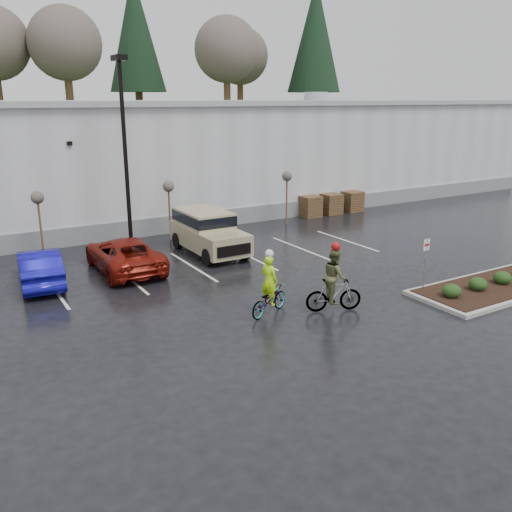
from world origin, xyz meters
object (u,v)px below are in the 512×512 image
pallet_stack_b (331,204)px  suv_tan (209,233)px  sapling_east (287,179)px  cyclist_olive (334,287)px  car_blue (40,267)px  sapling_west (38,201)px  car_red (124,254)px  sapling_mid (168,190)px  pallet_stack_a (310,206)px  fire_lane_sign (425,258)px  cyclist_hivis (269,294)px  pallet_stack_c (352,201)px  lamppost (124,135)px

pallet_stack_b → suv_tan: bearing=-158.2°
sapling_east → cyclist_olive: (-6.39, -12.47, -1.81)m
car_blue → cyclist_olive: (8.44, -8.43, 0.17)m
sapling_west → car_blue: 4.57m
car_red → cyclist_olive: bearing=121.1°
sapling_mid → pallet_stack_b: 11.92m
pallet_stack_a → car_blue: car_blue is taller
sapling_east → fire_lane_sign: size_ratio=1.45×
sapling_mid → suv_tan: 3.87m
fire_lane_sign → car_red: size_ratio=0.41×
suv_tan → fire_lane_sign: bearing=-63.6°
sapling_west → cyclist_olive: (7.61, -12.47, -1.81)m
fire_lane_sign → suv_tan: fire_lane_sign is taller
sapling_west → pallet_stack_b: 18.34m
sapling_mid → car_blue: (-7.33, -4.04, -1.98)m
car_red → cyclist_hivis: bearing=111.4°
pallet_stack_a → car_red: 14.67m
pallet_stack_c → lamppost: bearing=-172.9°
pallet_stack_b → cyclist_olive: cyclist_olive is taller
cyclist_olive → car_red: bearing=51.2°
cyclist_olive → car_blue: bearing=66.3°
sapling_west → pallet_stack_c: bearing=2.9°
sapling_west → lamppost: bearing=-14.0°
pallet_stack_c → car_red: car_red is taller
sapling_west → sapling_mid: (6.50, 0.00, 0.00)m
lamppost → suv_tan: 6.12m
fire_lane_sign → car_blue: (-12.63, 8.76, -0.66)m
pallet_stack_a → pallet_stack_c: 3.50m
fire_lane_sign → pallet_stack_b: bearing=65.1°
pallet_stack_a → pallet_stack_b: (1.70, 0.00, 0.00)m
sapling_west → car_red: 5.20m
lamppost → car_red: lamppost is taller
lamppost → sapling_mid: bearing=21.8°
pallet_stack_a → fire_lane_sign: fire_lane_sign is taller
car_blue → cyclist_olive: size_ratio=1.78×
sapling_west → car_red: (2.70, -3.97, -1.98)m
sapling_west → car_blue: (-0.83, -4.04, -1.98)m
suv_tan → cyclist_hivis: cyclist_hivis is taller
suv_tan → sapling_mid: bearing=100.7°
pallet_stack_a → pallet_stack_c: same height
pallet_stack_b → cyclist_hivis: cyclist_hivis is taller
fire_lane_sign → car_red: fire_lane_sign is taller
car_blue → cyclist_hivis: cyclist_hivis is taller
pallet_stack_c → car_blue: bearing=-166.4°
cyclist_olive → cyclist_hivis: bearing=86.6°
lamppost → sapling_west: bearing=166.0°
pallet_stack_a → suv_tan: size_ratio=0.26×
pallet_stack_c → fire_lane_sign: (-8.20, -13.80, 0.73)m
cyclist_hivis → cyclist_olive: size_ratio=0.93×
sapling_west → fire_lane_sign: bearing=-47.3°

